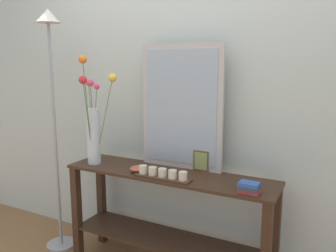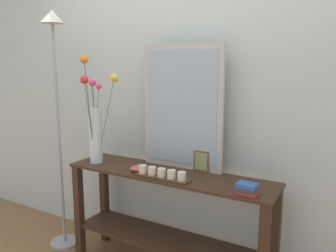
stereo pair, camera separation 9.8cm
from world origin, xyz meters
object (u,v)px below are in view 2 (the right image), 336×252
object	(u,v)px
console_table	(168,210)
book_stack	(247,189)
picture_frame_small	(201,161)
decorative_bowl	(138,168)
mirror_leaning	(182,107)
candle_tray	(162,174)
floor_lamp	(56,92)
tall_vase_left	(96,125)

from	to	relation	value
console_table	book_stack	size ratio (longest dim) A/B	12.53
picture_frame_small	decorative_bowl	size ratio (longest dim) A/B	1.27
picture_frame_small	book_stack	distance (m)	0.48
mirror_leaning	book_stack	size ratio (longest dim) A/B	7.36
candle_tray	decorative_bowl	xyz separation A→B (m)	(-0.21, 0.04, -0.00)
candle_tray	book_stack	size ratio (longest dim) A/B	3.29
picture_frame_small	floor_lamp	distance (m)	1.26
candle_tray	book_stack	xyz separation A→B (m)	(0.57, 0.00, 0.01)
picture_frame_small	floor_lamp	world-z (taller)	floor_lamp
picture_frame_small	console_table	bearing A→B (deg)	-142.68
tall_vase_left	decorative_bowl	world-z (taller)	tall_vase_left
console_table	picture_frame_small	distance (m)	0.42
picture_frame_small	floor_lamp	bearing A→B (deg)	-169.57
candle_tray	decorative_bowl	world-z (taller)	candle_tray
book_stack	decorative_bowl	bearing A→B (deg)	177.35
candle_tray	decorative_bowl	bearing A→B (deg)	169.43
tall_vase_left	decorative_bowl	distance (m)	0.48
picture_frame_small	book_stack	bearing A→B (deg)	-32.76
console_table	floor_lamp	xyz separation A→B (m)	(-0.97, -0.07, 0.80)
tall_vase_left	picture_frame_small	world-z (taller)	tall_vase_left
mirror_leaning	candle_tray	size ratio (longest dim) A/B	2.24
tall_vase_left	floor_lamp	size ratio (longest dim) A/B	0.42
mirror_leaning	floor_lamp	size ratio (longest dim) A/B	0.46
decorative_bowl	book_stack	xyz separation A→B (m)	(0.78, -0.04, 0.01)
console_table	decorative_bowl	bearing A→B (deg)	-156.48
decorative_bowl	floor_lamp	bearing A→B (deg)	179.19
tall_vase_left	console_table	bearing A→B (deg)	5.93
console_table	decorative_bowl	xyz separation A→B (m)	(-0.19, -0.08, 0.30)
decorative_bowl	book_stack	distance (m)	0.78
floor_lamp	book_stack	bearing A→B (deg)	-1.73
decorative_bowl	console_table	bearing A→B (deg)	23.52
picture_frame_small	decorative_bowl	world-z (taller)	picture_frame_small
candle_tray	floor_lamp	size ratio (longest dim) A/B	0.21
candle_tray	picture_frame_small	size ratio (longest dim) A/B	2.68
floor_lamp	picture_frame_small	bearing A→B (deg)	10.43
mirror_leaning	picture_frame_small	size ratio (longest dim) A/B	6.01
console_table	picture_frame_small	size ratio (longest dim) A/B	10.23
book_stack	candle_tray	bearing A→B (deg)	-179.66
console_table	picture_frame_small	xyz separation A→B (m)	(0.19, 0.14, 0.35)
floor_lamp	console_table	bearing A→B (deg)	4.20
mirror_leaning	candle_tray	distance (m)	0.50
tall_vase_left	decorative_bowl	bearing A→B (deg)	-3.08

